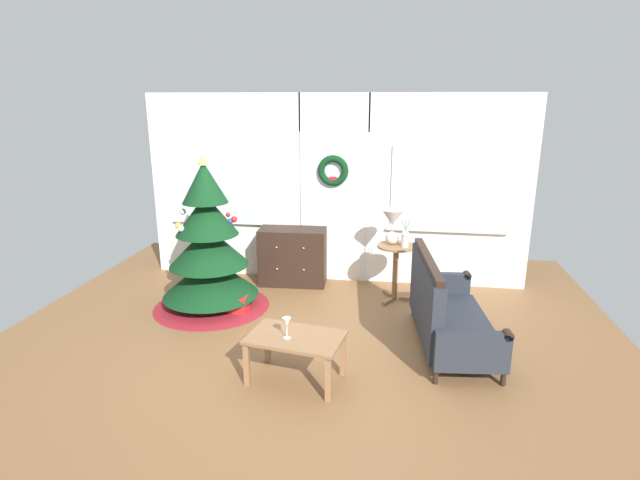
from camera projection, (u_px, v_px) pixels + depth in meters
name	position (u px, v px, depth m)	size (l,w,h in m)	color
ground_plane	(307.00, 347.00, 5.17)	(6.76, 6.76, 0.00)	brown
back_wall_with_door	(334.00, 189.00, 6.79)	(5.20, 0.19, 2.55)	white
christmas_tree	(209.00, 255.00, 6.00)	(1.41, 1.41, 1.87)	#4C331E
dresser_cabinet	(293.00, 256.00, 6.84)	(0.92, 0.48, 0.78)	black
settee_sofa	(444.00, 311.00, 5.12)	(0.87, 1.67, 0.96)	black
side_table	(396.00, 261.00, 6.26)	(0.50, 0.48, 0.72)	#8E6642
table_lamp	(393.00, 222.00, 6.17)	(0.28, 0.28, 0.44)	silver
flower_vase	(405.00, 238.00, 6.10)	(0.11, 0.10, 0.35)	beige
coffee_table	(295.00, 343.00, 4.47)	(0.92, 0.66, 0.44)	#8E6642
wine_glass	(287.00, 323.00, 4.38)	(0.08, 0.08, 0.20)	silver
gift_box	(238.00, 305.00, 5.94)	(0.22, 0.20, 0.22)	red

